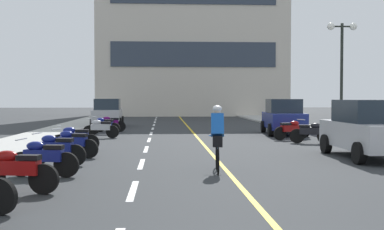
{
  "coord_description": "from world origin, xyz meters",
  "views": [
    {
      "loc": [
        -1.39,
        -3.96,
        1.88
      ],
      "look_at": [
        0.06,
        20.37,
        1.03
      ],
      "focal_mm": 45.96,
      "sensor_mm": 36.0,
      "label": 1
    }
  ],
  "objects_px": {
    "motorcycle_4": "(56,149)",
    "motorcycle_8": "(291,129)",
    "motorcycle_2": "(16,170)",
    "motorcycle_6": "(75,138)",
    "parked_car_mid": "(283,117)",
    "motorcycle_11": "(110,123)",
    "motorcycle_7": "(311,132)",
    "cyclist_rider": "(217,137)",
    "parked_car_far": "(108,113)",
    "motorcycle_3": "(43,157)",
    "parked_car_near": "(368,129)",
    "motorcycle_10": "(104,125)",
    "motorcycle_9": "(101,128)",
    "street_lamp_mid": "(342,53)",
    "motorcycle_5": "(72,143)"
  },
  "relations": [
    {
      "from": "motorcycle_4",
      "to": "motorcycle_8",
      "type": "relative_size",
      "value": 1.03
    },
    {
      "from": "motorcycle_2",
      "to": "motorcycle_6",
      "type": "height_order",
      "value": "same"
    },
    {
      "from": "parked_car_mid",
      "to": "motorcycle_11",
      "type": "height_order",
      "value": "parked_car_mid"
    },
    {
      "from": "motorcycle_7",
      "to": "cyclist_rider",
      "type": "relative_size",
      "value": 0.94
    },
    {
      "from": "parked_car_far",
      "to": "motorcycle_8",
      "type": "bearing_deg",
      "value": -48.63
    },
    {
      "from": "motorcycle_3",
      "to": "parked_car_near",
      "type": "bearing_deg",
      "value": 18.81
    },
    {
      "from": "parked_car_near",
      "to": "motorcycle_10",
      "type": "relative_size",
      "value": 2.51
    },
    {
      "from": "motorcycle_8",
      "to": "parked_car_far",
      "type": "bearing_deg",
      "value": 131.37
    },
    {
      "from": "motorcycle_6",
      "to": "motorcycle_11",
      "type": "distance_m",
      "value": 9.8
    },
    {
      "from": "parked_car_near",
      "to": "motorcycle_6",
      "type": "relative_size",
      "value": 2.47
    },
    {
      "from": "motorcycle_7",
      "to": "motorcycle_10",
      "type": "xyz_separation_m",
      "value": [
        -9.11,
        5.64,
        0.0
      ]
    },
    {
      "from": "motorcycle_9",
      "to": "parked_car_near",
      "type": "bearing_deg",
      "value": -41.27
    },
    {
      "from": "motorcycle_10",
      "to": "parked_car_mid",
      "type": "bearing_deg",
      "value": -3.88
    },
    {
      "from": "motorcycle_3",
      "to": "motorcycle_7",
      "type": "bearing_deg",
      "value": 42.01
    },
    {
      "from": "street_lamp_mid",
      "to": "motorcycle_8",
      "type": "bearing_deg",
      "value": -150.06
    },
    {
      "from": "motorcycle_5",
      "to": "cyclist_rider",
      "type": "bearing_deg",
      "value": -36.29
    },
    {
      "from": "parked_car_far",
      "to": "motorcycle_5",
      "type": "height_order",
      "value": "parked_car_far"
    },
    {
      "from": "street_lamp_mid",
      "to": "motorcycle_8",
      "type": "relative_size",
      "value": 3.26
    },
    {
      "from": "street_lamp_mid",
      "to": "motorcycle_5",
      "type": "distance_m",
      "value": 14.27
    },
    {
      "from": "parked_car_mid",
      "to": "motorcycle_7",
      "type": "xyz_separation_m",
      "value": [
        -0.09,
        -5.02,
        -0.44
      ]
    },
    {
      "from": "motorcycle_2",
      "to": "cyclist_rider",
      "type": "bearing_deg",
      "value": 31.9
    },
    {
      "from": "motorcycle_10",
      "to": "parked_car_far",
      "type": "bearing_deg",
      "value": 94.75
    },
    {
      "from": "motorcycle_4",
      "to": "street_lamp_mid",
      "type": "bearing_deg",
      "value": 39.41
    },
    {
      "from": "motorcycle_4",
      "to": "motorcycle_9",
      "type": "height_order",
      "value": "same"
    },
    {
      "from": "parked_car_mid",
      "to": "parked_car_near",
      "type": "bearing_deg",
      "value": -88.84
    },
    {
      "from": "street_lamp_mid",
      "to": "motorcycle_4",
      "type": "bearing_deg",
      "value": -140.59
    },
    {
      "from": "motorcycle_3",
      "to": "motorcycle_10",
      "type": "relative_size",
      "value": 1.01
    },
    {
      "from": "motorcycle_11",
      "to": "motorcycle_7",
      "type": "bearing_deg",
      "value": -39.47
    },
    {
      "from": "motorcycle_2",
      "to": "motorcycle_9",
      "type": "xyz_separation_m",
      "value": [
        -0.02,
        13.3,
        0.0
      ]
    },
    {
      "from": "cyclist_rider",
      "to": "parked_car_near",
      "type": "bearing_deg",
      "value": 26.62
    },
    {
      "from": "parked_car_far",
      "to": "motorcycle_11",
      "type": "relative_size",
      "value": 2.5
    },
    {
      "from": "motorcycle_7",
      "to": "motorcycle_3",
      "type": "bearing_deg",
      "value": -137.99
    },
    {
      "from": "motorcycle_11",
      "to": "motorcycle_3",
      "type": "bearing_deg",
      "value": -89.71
    },
    {
      "from": "motorcycle_2",
      "to": "motorcycle_9",
      "type": "distance_m",
      "value": 13.3
    },
    {
      "from": "motorcycle_6",
      "to": "motorcycle_10",
      "type": "height_order",
      "value": "same"
    },
    {
      "from": "parked_car_mid",
      "to": "motorcycle_3",
      "type": "distance_m",
      "value": 15.87
    },
    {
      "from": "parked_car_far",
      "to": "motorcycle_6",
      "type": "bearing_deg",
      "value": -88.13
    },
    {
      "from": "parked_car_mid",
      "to": "motorcycle_8",
      "type": "relative_size",
      "value": 2.62
    },
    {
      "from": "parked_car_far",
      "to": "motorcycle_3",
      "type": "xyz_separation_m",
      "value": [
        0.74,
        -20.34,
        -0.44
      ]
    },
    {
      "from": "street_lamp_mid",
      "to": "motorcycle_7",
      "type": "bearing_deg",
      "value": -126.37
    },
    {
      "from": "motorcycle_2",
      "to": "motorcycle_10",
      "type": "bearing_deg",
      "value": 90.55
    },
    {
      "from": "motorcycle_5",
      "to": "motorcycle_11",
      "type": "relative_size",
      "value": 0.97
    },
    {
      "from": "street_lamp_mid",
      "to": "parked_car_mid",
      "type": "relative_size",
      "value": 1.24
    },
    {
      "from": "cyclist_rider",
      "to": "motorcycle_9",
      "type": "bearing_deg",
      "value": 111.91
    },
    {
      "from": "motorcycle_8",
      "to": "cyclist_rider",
      "type": "distance_m",
      "value": 10.14
    },
    {
      "from": "motorcycle_2",
      "to": "motorcycle_11",
      "type": "bearing_deg",
      "value": 90.12
    },
    {
      "from": "motorcycle_7",
      "to": "motorcycle_11",
      "type": "xyz_separation_m",
      "value": [
        -9.0,
        7.41,
        0.0
      ]
    },
    {
      "from": "motorcycle_2",
      "to": "motorcycle_7",
      "type": "xyz_separation_m",
      "value": [
        8.96,
        10.05,
        0.0
      ]
    },
    {
      "from": "parked_car_mid",
      "to": "parked_car_far",
      "type": "relative_size",
      "value": 1.02
    },
    {
      "from": "motorcycle_4",
      "to": "motorcycle_9",
      "type": "xyz_separation_m",
      "value": [
        0.06,
        9.32,
        0.0
      ]
    }
  ]
}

